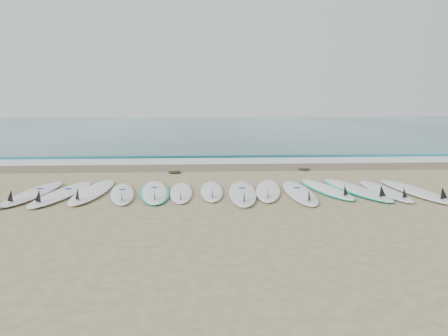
{
  "coord_description": "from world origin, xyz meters",
  "views": [
    {
      "loc": [
        -0.63,
        -9.43,
        1.94
      ],
      "look_at": [
        0.02,
        1.19,
        0.4
      ],
      "focal_mm": 35.0,
      "sensor_mm": 36.0,
      "label": 1
    }
  ],
  "objects": [
    {
      "name": "seaweed_near",
      "position": [
        -1.29,
        2.94,
        0.04
      ],
      "size": [
        0.39,
        0.3,
        0.07
      ],
      "primitive_type": "ellipsoid",
      "color": "black",
      "rests_on": "ground"
    },
    {
      "name": "foam_band",
      "position": [
        0.0,
        5.5,
        0.02
      ],
      "size": [
        120.0,
        1.4,
        0.04
      ],
      "primitive_type": "cube",
      "color": "silver",
      "rests_on": "ground"
    },
    {
      "name": "surfboard_8",
      "position": [
        0.93,
        0.05,
        0.06
      ],
      "size": [
        0.96,
        2.67,
        0.34
      ],
      "rotation": [
        0.0,
        0.0,
        -0.16
      ],
      "color": "white",
      "rests_on": "ground"
    },
    {
      "name": "ocean",
      "position": [
        0.0,
        32.5,
        0.01
      ],
      "size": [
        120.0,
        55.0,
        0.03
      ],
      "primitive_type": "cube",
      "color": "#1D5F67",
      "rests_on": "ground"
    },
    {
      "name": "seaweed_far",
      "position": [
        2.55,
        3.28,
        0.04
      ],
      "size": [
        0.37,
        0.29,
        0.07
      ],
      "primitive_type": "ellipsoid",
      "color": "black",
      "rests_on": "ground"
    },
    {
      "name": "surfboard_10",
      "position": [
        2.29,
        0.15,
        0.05
      ],
      "size": [
        0.98,
        2.63,
        0.33
      ],
      "rotation": [
        0.0,
        0.0,
        0.14
      ],
      "color": "white",
      "rests_on": "ground"
    },
    {
      "name": "wet_sand_band",
      "position": [
        0.0,
        4.1,
        0.01
      ],
      "size": [
        120.0,
        1.8,
        0.01
      ],
      "primitive_type": "cube",
      "color": "brown",
      "rests_on": "ground"
    },
    {
      "name": "surfboard_7",
      "position": [
        0.34,
        -0.22,
        0.06
      ],
      "size": [
        0.8,
        2.88,
        0.36
      ],
      "rotation": [
        0.0,
        0.0,
        -0.07
      ],
      "color": "silver",
      "rests_on": "ground"
    },
    {
      "name": "surfboard_13",
      "position": [
        4.17,
        -0.27,
        0.06
      ],
      "size": [
        0.77,
        2.83,
        0.36
      ],
      "rotation": [
        0.0,
        0.0,
        0.07
      ],
      "color": "white",
      "rests_on": "ground"
    },
    {
      "name": "surfboard_3",
      "position": [
        -2.26,
        -0.1,
        0.05
      ],
      "size": [
        0.89,
        2.45,
        0.31
      ],
      "rotation": [
        0.0,
        0.0,
        0.16
      ],
      "color": "white",
      "rests_on": "ground"
    },
    {
      "name": "surfboard_0",
      "position": [
        -4.18,
        -0.0,
        0.06
      ],
      "size": [
        0.79,
        2.79,
        0.35
      ],
      "rotation": [
        0.0,
        0.0,
        -0.08
      ],
      "color": "silver",
      "rests_on": "ground"
    },
    {
      "name": "surfboard_6",
      "position": [
        -0.32,
        0.07,
        0.05
      ],
      "size": [
        0.53,
        2.37,
        0.3
      ],
      "rotation": [
        0.0,
        0.0,
        -0.02
      ],
      "color": "white",
      "rests_on": "ground"
    },
    {
      "name": "surfboard_1",
      "position": [
        -3.55,
        -0.09,
        0.06
      ],
      "size": [
        0.97,
        2.91,
        0.37
      ],
      "rotation": [
        0.0,
        0.0,
        -0.14
      ],
      "color": "white",
      "rests_on": "ground"
    },
    {
      "name": "surfboard_12",
      "position": [
        3.52,
        -0.18,
        0.06
      ],
      "size": [
        0.56,
        2.53,
        0.32
      ],
      "rotation": [
        0.0,
        0.0,
        0.01
      ],
      "color": "white",
      "rests_on": "ground"
    },
    {
      "name": "surfboard_5",
      "position": [
        -1.0,
        -0.05,
        0.05
      ],
      "size": [
        0.55,
        2.33,
        0.3
      ],
      "rotation": [
        0.0,
        0.0,
        0.03
      ],
      "color": "white",
      "rests_on": "ground"
    },
    {
      "name": "ground",
      "position": [
        0.0,
        0.0,
        0.0
      ],
      "size": [
        120.0,
        120.0,
        0.0
      ],
      "primitive_type": "plane",
      "color": "#9B8B64"
    },
    {
      "name": "wave_crest",
      "position": [
        0.0,
        7.0,
        0.05
      ],
      "size": [
        120.0,
        1.0,
        0.1
      ],
      "primitive_type": "cube",
      "color": "#1D5F67",
      "rests_on": "ground"
    },
    {
      "name": "surfboard_4",
      "position": [
        -1.58,
        0.06,
        0.05
      ],
      "size": [
        0.92,
        2.73,
        0.34
      ],
      "rotation": [
        0.0,
        0.0,
        0.1
      ],
      "color": "white",
      "rests_on": "ground"
    },
    {
      "name": "surfboard_9",
      "position": [
        1.58,
        -0.25,
        0.06
      ],
      "size": [
        0.68,
        2.79,
        0.35
      ],
      "rotation": [
        0.0,
        0.0,
        -0.04
      ],
      "color": "white",
      "rests_on": "ground"
    },
    {
      "name": "surfboard_11",
      "position": [
        2.94,
        0.04,
        0.05
      ],
      "size": [
        1.16,
        2.9,
        0.36
      ],
      "rotation": [
        0.0,
        0.0,
        0.17
      ],
      "color": "white",
      "rests_on": "ground"
    },
    {
      "name": "surfboard_2",
      "position": [
        -2.94,
        0.1,
        0.06
      ],
      "size": [
        0.75,
        2.89,
        0.37
      ],
      "rotation": [
        0.0,
        0.0,
        -0.05
      ],
      "color": "white",
      "rests_on": "ground"
    }
  ]
}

